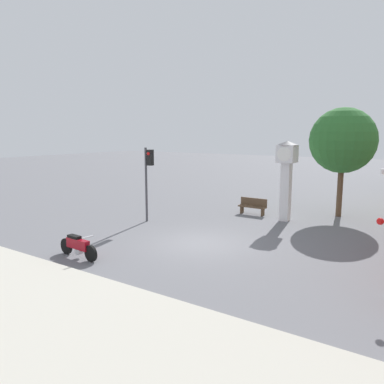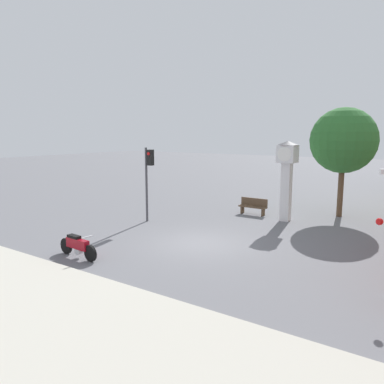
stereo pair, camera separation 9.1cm
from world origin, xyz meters
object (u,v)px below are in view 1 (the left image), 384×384
Objects in this scene: motorcycle at (78,246)px; bench at (253,206)px; clock_tower at (287,168)px; street_tree at (343,141)px; traffic_light at (148,171)px.

motorcycle and bench have the same top height.
bench is (2.21, 10.50, 0.05)m from motorcycle.
street_tree reaches higher than clock_tower.
street_tree reaches higher than bench.
clock_tower is 1.09× the size of traffic_light.
clock_tower is at bearing 70.61° from motorcycle.
motorcycle is 0.35× the size of street_tree.
clock_tower reaches higher than traffic_light.
traffic_light is 10.57m from street_tree.
traffic_light is 6.35m from bench.
traffic_light is at bearing -128.80° from bench.
motorcycle is at bearing -116.73° from street_tree.
motorcycle is 6.44m from traffic_light.
bench is at bearing -152.36° from street_tree.
clock_tower is 2.61× the size of bench.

